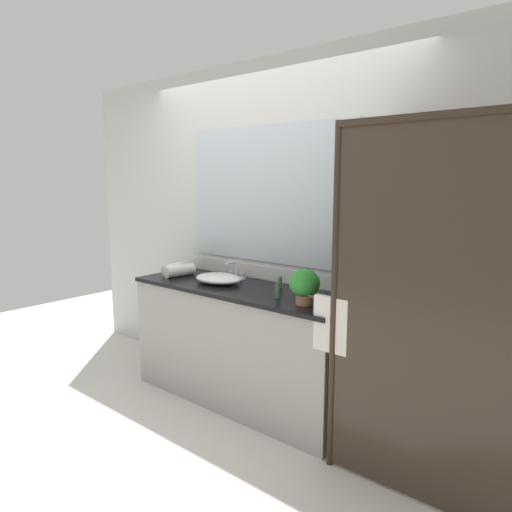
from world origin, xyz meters
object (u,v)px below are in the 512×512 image
(potted_plant, at_px, (304,285))
(rolled_towel_middle, at_px, (180,271))
(amenity_bottle_lotion, at_px, (278,291))
(amenity_bottle_conditioner, at_px, (280,282))
(rolled_towel_near_edge, at_px, (173,269))
(faucet, at_px, (235,273))
(sink_basin, at_px, (218,278))

(potted_plant, xyz_separation_m, rolled_towel_middle, (-1.29, 0.08, -0.08))
(amenity_bottle_lotion, bearing_deg, amenity_bottle_conditioner, 123.49)
(amenity_bottle_conditioner, bearing_deg, amenity_bottle_lotion, -56.51)
(rolled_towel_middle, bearing_deg, rolled_towel_near_edge, 170.84)
(faucet, xyz_separation_m, rolled_towel_near_edge, (-0.53, -0.20, -0.00))
(faucet, bearing_deg, sink_basin, -90.00)
(amenity_bottle_lotion, xyz_separation_m, rolled_towel_middle, (-1.06, 0.06, -0.00))
(rolled_towel_near_edge, bearing_deg, rolled_towel_middle, -9.16)
(faucet, bearing_deg, rolled_towel_near_edge, -159.39)
(rolled_towel_near_edge, bearing_deg, amenity_bottle_lotion, -3.91)
(amenity_bottle_lotion, xyz_separation_m, rolled_towel_near_edge, (-1.17, 0.08, -0.00))
(amenity_bottle_conditioner, distance_m, rolled_towel_near_edge, 1.02)
(sink_basin, height_order, rolled_towel_middle, rolled_towel_middle)
(amenity_bottle_lotion, distance_m, rolled_towel_middle, 1.06)
(amenity_bottle_lotion, height_order, rolled_towel_middle, amenity_bottle_lotion)
(potted_plant, bearing_deg, faucet, 160.90)
(amenity_bottle_conditioner, bearing_deg, sink_basin, -159.92)
(rolled_towel_near_edge, height_order, rolled_towel_middle, rolled_towel_middle)
(faucet, relative_size, rolled_towel_middle, 0.67)
(sink_basin, height_order, potted_plant, potted_plant)
(faucet, height_order, rolled_towel_middle, faucet)
(faucet, xyz_separation_m, amenity_bottle_conditioner, (0.47, -0.02, -0.01))
(potted_plant, relative_size, rolled_towel_middle, 0.91)
(sink_basin, distance_m, amenity_bottle_conditioner, 0.50)
(sink_basin, bearing_deg, potted_plant, -6.84)
(potted_plant, distance_m, rolled_towel_middle, 1.29)
(amenity_bottle_conditioner, relative_size, rolled_towel_middle, 0.36)
(sink_basin, relative_size, rolled_towel_near_edge, 1.92)
(faucet, xyz_separation_m, potted_plant, (0.87, -0.30, 0.08))
(amenity_bottle_lotion, bearing_deg, rolled_towel_middle, 176.64)
(faucet, distance_m, rolled_towel_middle, 0.48)
(sink_basin, bearing_deg, faucet, 90.00)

